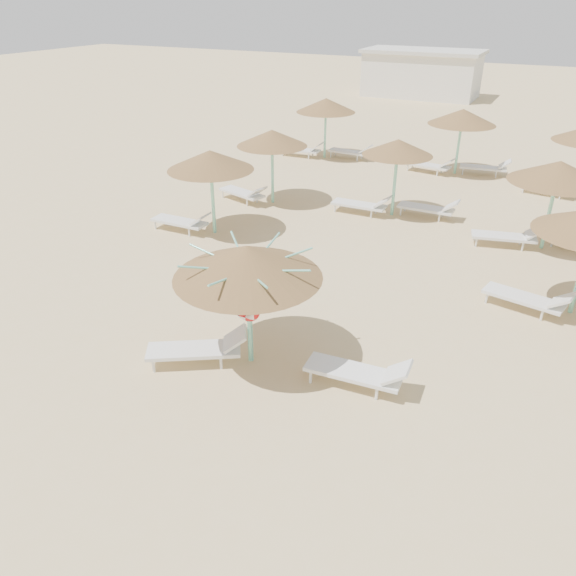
% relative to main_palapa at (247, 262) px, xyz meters
% --- Properties ---
extents(ground, '(120.00, 120.00, 0.00)m').
position_rel_main_palapa_xyz_m(ground, '(0.37, -0.08, -2.32)').
color(ground, tan).
rests_on(ground, ground).
extents(main_palapa, '(2.97, 2.97, 2.67)m').
position_rel_main_palapa_xyz_m(main_palapa, '(0.00, 0.00, 0.00)').
color(main_palapa, '#80DEC1').
rests_on(main_palapa, ground).
extents(lounger_main_a, '(2.12, 1.62, 0.76)m').
position_rel_main_palapa_xyz_m(lounger_main_a, '(-0.89, -0.55, -1.95)').
color(lounger_main_a, silver).
rests_on(lounger_main_a, ground).
extents(lounger_main_b, '(2.09, 0.75, 0.75)m').
position_rel_main_palapa_xyz_m(lounger_main_b, '(2.39, 0.17, -1.96)').
color(lounger_main_b, silver).
rests_on(lounger_main_b, ground).
extents(palapa_field, '(19.50, 13.74, 2.71)m').
position_rel_main_palapa_xyz_m(palapa_field, '(2.32, 10.27, -0.02)').
color(palapa_field, '#80DEC1').
rests_on(palapa_field, ground).
extents(service_hut, '(8.40, 4.40, 3.25)m').
position_rel_main_palapa_xyz_m(service_hut, '(-5.63, 34.92, -0.67)').
color(service_hut, silver).
rests_on(service_hut, ground).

